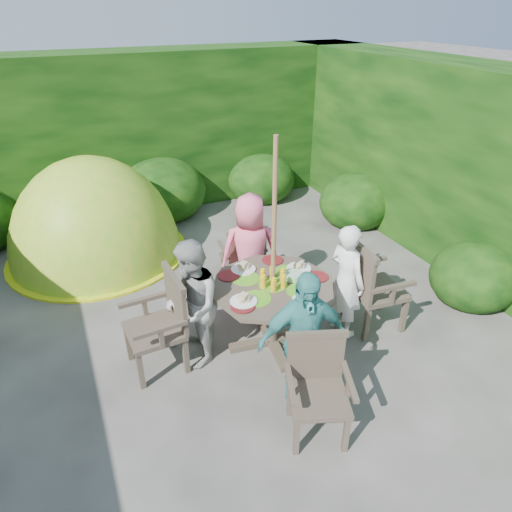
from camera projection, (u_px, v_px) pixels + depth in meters
name	position (u px, v px, depth m)	size (l,w,h in m)	color
ground	(189.00, 344.00, 4.81)	(60.00, 60.00, 0.00)	#403E39
hedge_enclosure	(147.00, 190.00, 5.25)	(9.00, 9.00, 2.50)	black
patio_table	(273.00, 294.00, 4.52)	(1.42, 1.42, 0.88)	#3D3328
parasol_pole	(274.00, 252.00, 4.28)	(0.04, 0.04, 2.20)	brown
garden_chair_right	(370.00, 285.00, 4.83)	(0.58, 0.64, 0.98)	#3D3328
garden_chair_left	(162.00, 322.00, 4.31)	(0.54, 0.60, 0.95)	#3D3328
garden_chair_back	(244.00, 257.00, 5.53)	(0.53, 0.48, 0.84)	#3D3328
garden_chair_front	(317.00, 385.00, 3.68)	(0.63, 0.60, 0.85)	#3D3328
child_right	(346.00, 281.00, 4.71)	(0.46, 0.30, 1.26)	white
child_left	(192.00, 305.00, 4.30)	(0.64, 0.49, 1.31)	#A9A9A4
child_back	(250.00, 252.00, 5.15)	(0.67, 0.43, 1.36)	#FE688C
child_front	(303.00, 341.00, 3.82)	(0.78, 0.33, 1.34)	teal
dome_tent	(100.00, 254.00, 6.49)	(2.92, 2.92, 2.80)	#7AC626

